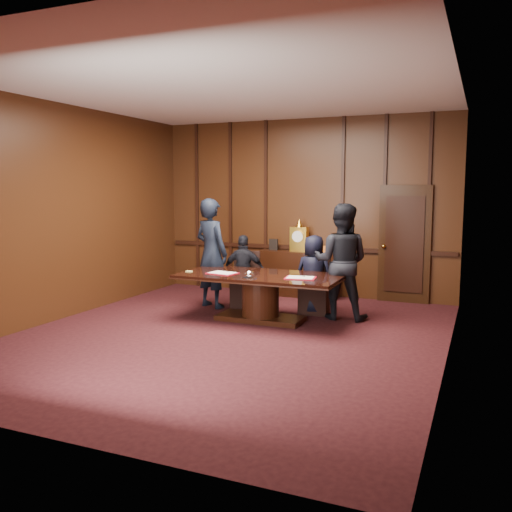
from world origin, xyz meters
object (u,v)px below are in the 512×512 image
Objects in this scene: sideboard at (299,272)px; witness_right at (341,262)px; witness_left at (211,253)px; signatory_left at (244,271)px; conference_table at (260,290)px; signatory_right at (314,275)px.

witness_right reaches higher than sideboard.
sideboard is at bearing -106.82° from witness_left.
signatory_left is at bearing -8.56° from witness_right.
signatory_left is 0.67× the size of witness_left.
conference_table is at bearing 113.73° from signatory_left.
sideboard is 0.82× the size of witness_left.
sideboard reaches higher than signatory_right.
witness_left is 2.36m from witness_right.
sideboard is at bearing 91.85° from conference_table.
witness_right reaches higher than signatory_right.
signatory_right is 0.71× the size of witness_right.
signatory_right is (1.30, 0.00, 0.02)m from signatory_left.
sideboard is 2.00m from witness_left.
witness_right is (1.81, -0.15, 0.29)m from signatory_left.
sideboard is at bearing -128.17° from signatory_left.
conference_table is 1.40m from witness_right.
signatory_right is (0.65, 0.80, 0.17)m from conference_table.
sideboard is at bearing -60.99° from signatory_right.
conference_table is at bearing -88.15° from sideboard.
signatory_left is 1.84m from witness_right.
witness_right is (0.51, -0.15, 0.27)m from signatory_right.
signatory_right is at bearing -62.42° from sideboard.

